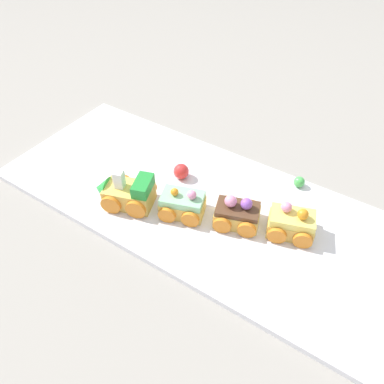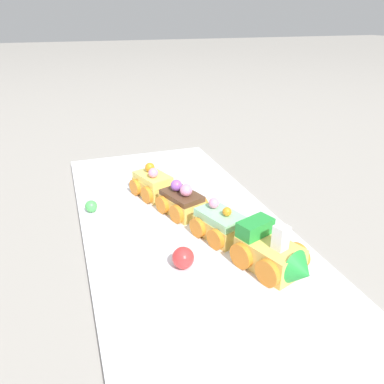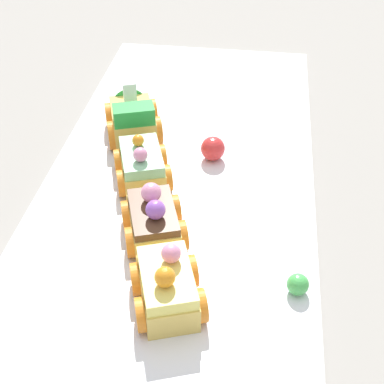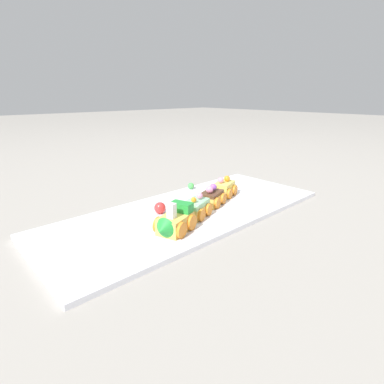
{
  "view_description": "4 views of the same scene",
  "coord_description": "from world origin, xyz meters",
  "views": [
    {
      "loc": [
        -0.26,
        0.43,
        0.52
      ],
      "look_at": [
        0.01,
        0.03,
        0.05
      ],
      "focal_mm": 35.0,
      "sensor_mm": 36.0,
      "label": 1
    },
    {
      "loc": [
        0.49,
        -0.17,
        0.34
      ],
      "look_at": [
        -0.03,
        0.01,
        0.08
      ],
      "focal_mm": 35.0,
      "sensor_mm": 36.0,
      "label": 2
    },
    {
      "loc": [
        -0.49,
        -0.09,
        0.42
      ],
      "look_at": [
        -0.01,
        -0.02,
        0.03
      ],
      "focal_mm": 50.0,
      "sensor_mm": 36.0,
      "label": 3
    },
    {
      "loc": [
        0.53,
        0.58,
        0.32
      ],
      "look_at": [
        0.02,
        0.03,
        0.08
      ],
      "focal_mm": 28.0,
      "sensor_mm": 36.0,
      "label": 4
    }
  ],
  "objects": [
    {
      "name": "cake_car_lemon",
      "position": [
        -0.17,
        -0.02,
        0.03
      ],
      "size": [
        0.09,
        0.09,
        0.06
      ],
      "rotation": [
        0.0,
        0.0,
        0.33
      ],
      "color": "#E0BC56",
      "rests_on": "display_board"
    },
    {
      "name": "gumball_green",
      "position": [
        -0.14,
        -0.14,
        0.02
      ],
      "size": [
        0.02,
        0.02,
        0.02
      ],
      "primitive_type": "sphere",
      "color": "#4CBC56",
      "rests_on": "display_board"
    },
    {
      "name": "ground_plane",
      "position": [
        0.0,
        0.0,
        0.0
      ],
      "size": [
        10.0,
        10.0,
        0.0
      ],
      "primitive_type": "plane",
      "color": "gray"
    },
    {
      "name": "cake_car_chocolate",
      "position": [
        -0.08,
        0.01,
        0.03
      ],
      "size": [
        0.09,
        0.09,
        0.06
      ],
      "rotation": [
        0.0,
        0.0,
        0.33
      ],
      "color": "#E0BC56",
      "rests_on": "display_board"
    },
    {
      "name": "cake_car_mint",
      "position": [
        0.02,
        0.04,
        0.03
      ],
      "size": [
        0.09,
        0.09,
        0.06
      ],
      "rotation": [
        0.0,
        0.0,
        0.33
      ],
      "color": "#E0BC56",
      "rests_on": "display_board"
    },
    {
      "name": "gumball_red",
      "position": [
        0.08,
        -0.04,
        0.03
      ],
      "size": [
        0.03,
        0.03,
        0.03
      ],
      "primitive_type": "sphere",
      "color": "red",
      "rests_on": "display_board"
    },
    {
      "name": "cake_train_locomotive",
      "position": [
        0.12,
        0.08,
        0.04
      ],
      "size": [
        0.12,
        0.09,
        0.07
      ],
      "rotation": [
        0.0,
        0.0,
        0.33
      ],
      "color": "#E0BC56",
      "rests_on": "display_board"
    },
    {
      "name": "display_board",
      "position": [
        0.0,
        0.0,
        0.01
      ],
      "size": [
        0.82,
        0.33,
        0.01
      ],
      "primitive_type": "cube",
      "color": "white",
      "rests_on": "ground_plane"
    }
  ]
}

